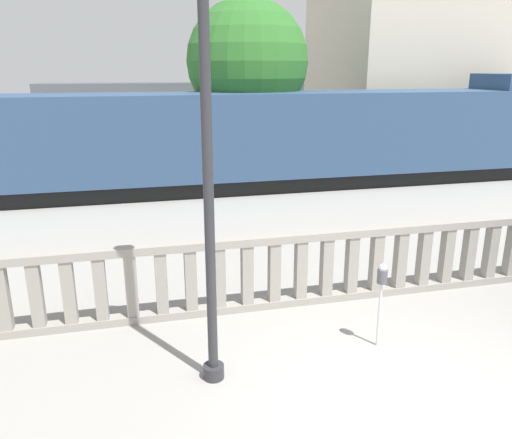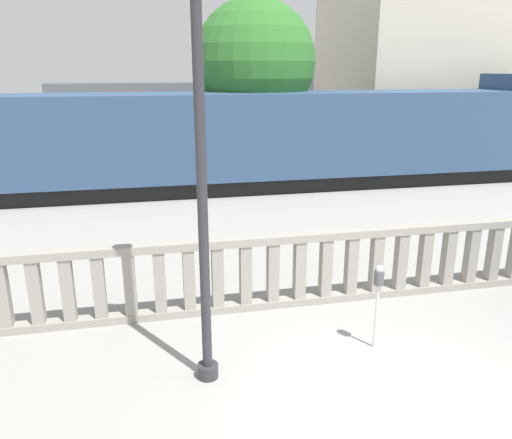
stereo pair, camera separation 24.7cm
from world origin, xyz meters
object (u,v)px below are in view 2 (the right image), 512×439
Objects in this scene: lamppost at (200,144)px; tree_left at (255,62)px; parking_meter at (379,283)px; train_far at (195,105)px; train_near at (274,139)px.

tree_left reaches higher than lamppost.
parking_meter is 0.07× the size of train_far.
train_far is (0.01, 28.77, 0.64)m from parking_meter.
parking_meter is at bearing -95.81° from train_near.
parking_meter is at bearing -90.01° from train_far.
train_near is 3.16m from tree_left.
train_far is at bearing 92.64° from tree_left.
parking_meter is at bearing -93.40° from tree_left.
tree_left is (3.42, 12.88, 1.11)m from lamppost.
lamppost is 13.38m from tree_left.
lamppost is at bearing -95.27° from train_far.
parking_meter is 28.77m from train_far.
tree_left is (-0.36, 1.68, 2.66)m from train_near.
train_near reaches higher than train_far.
tree_left reaches higher than train_far.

